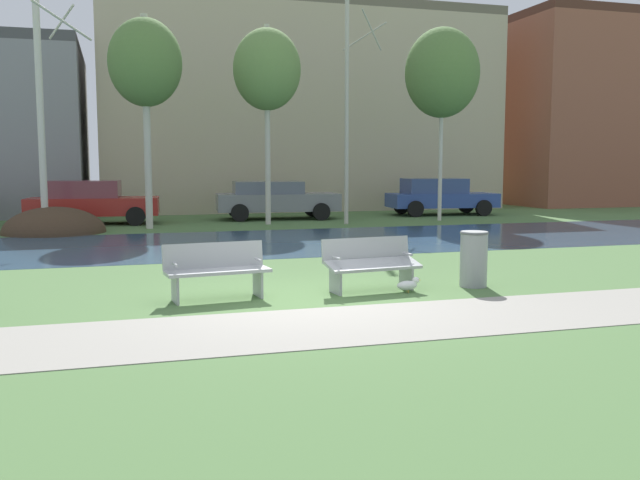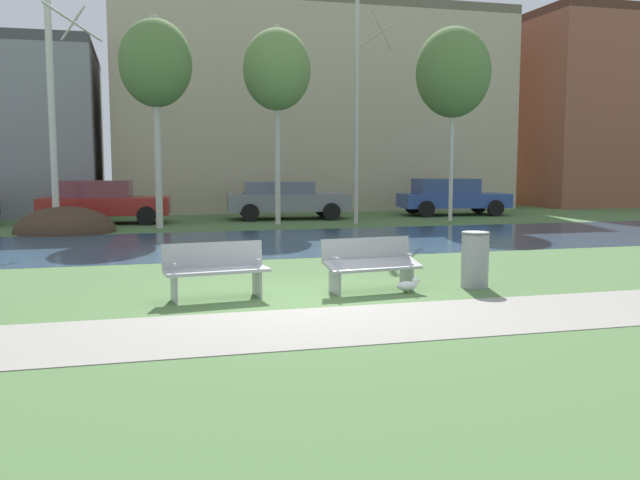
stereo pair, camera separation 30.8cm
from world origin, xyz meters
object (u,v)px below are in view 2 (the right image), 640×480
object	(u,v)px
parked_sedan_second_red	(102,201)
parked_wagon_fourth_blue	(451,196)
bench_left	(216,269)
seagull	(408,285)
parked_hatch_third_grey	(286,199)
bench_right	(371,263)
trash_bin	(475,259)

from	to	relation	value
parked_sedan_second_red	parked_wagon_fourth_blue	world-z (taller)	parked_sedan_second_red
bench_left	parked_sedan_second_red	world-z (taller)	parked_sedan_second_red
seagull	parked_sedan_second_red	bearing A→B (deg)	110.10
parked_wagon_fourth_blue	parked_hatch_third_grey	bearing A→B (deg)	-178.82
seagull	parked_wagon_fourth_blue	xyz separation A→B (m)	(8.03, 15.17, 0.64)
bench_right	trash_bin	distance (m)	1.83
parked_wagon_fourth_blue	bench_left	bearing A→B (deg)	-126.83
trash_bin	parked_wagon_fourth_blue	bearing A→B (deg)	65.79
trash_bin	parked_hatch_third_grey	xyz separation A→B (m)	(-0.10, 14.83, 0.26)
parked_wagon_fourth_blue	trash_bin	bearing A→B (deg)	-114.21
seagull	parked_sedan_second_red	xyz separation A→B (m)	(-5.38, 14.69, 0.65)
bench_right	parked_hatch_third_grey	distance (m)	14.79
bench_right	parked_sedan_second_red	bearing A→B (deg)	108.67
bench_left	bench_right	size ratio (longest dim) A/B	1.00
parked_hatch_third_grey	parked_wagon_fourth_blue	distance (m)	6.84
bench_right	seagull	xyz separation A→B (m)	(0.53, -0.34, -0.34)
bench_left	parked_sedan_second_red	distance (m)	14.54
bench_left	trash_bin	bearing A→B (deg)	-1.79
bench_left	seagull	world-z (taller)	bench_left
seagull	parked_sedan_second_red	world-z (taller)	parked_sedan_second_red
trash_bin	bench_right	bearing A→B (deg)	175.71
parked_wagon_fourth_blue	parked_sedan_second_red	bearing A→B (deg)	-177.96
bench_left	parked_sedan_second_red	xyz separation A→B (m)	(-2.30, 14.35, 0.31)
bench_left	seagull	distance (m)	3.11
bench_right	parked_sedan_second_red	distance (m)	15.15
trash_bin	parked_sedan_second_red	distance (m)	15.95
trash_bin	parked_hatch_third_grey	distance (m)	14.83
bench_right	parked_sedan_second_red	xyz separation A→B (m)	(-4.85, 14.35, 0.31)
parked_hatch_third_grey	parked_sedan_second_red	bearing A→B (deg)	-177.07
trash_bin	parked_hatch_third_grey	size ratio (longest dim) A/B	0.20
bench_left	bench_right	distance (m)	2.55
bench_left	parked_wagon_fourth_blue	bearing A→B (deg)	53.17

